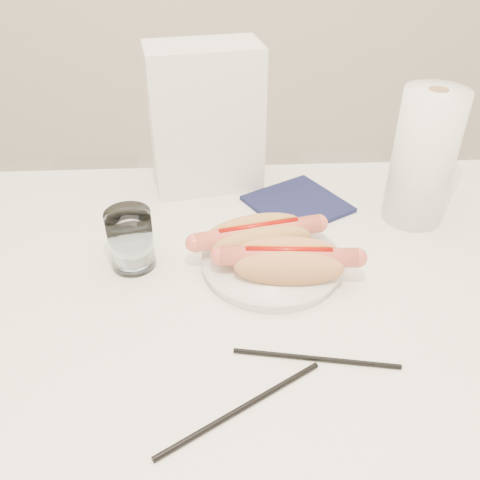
{
  "coord_description": "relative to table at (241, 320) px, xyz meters",
  "views": [
    {
      "loc": [
        -0.03,
        -0.58,
        1.25
      ],
      "look_at": [
        0.0,
        0.03,
        0.82
      ],
      "focal_mm": 38.64,
      "sensor_mm": 36.0,
      "label": 1
    }
  ],
  "objects": [
    {
      "name": "table",
      "position": [
        0.0,
        0.0,
        0.0
      ],
      "size": [
        1.2,
        0.8,
        0.75
      ],
      "color": "white",
      "rests_on": "ground"
    },
    {
      "name": "plate",
      "position": [
        0.05,
        0.05,
        0.07
      ],
      "size": [
        0.22,
        0.22,
        0.02
      ],
      "primitive_type": "cylinder",
      "rotation": [
        0.0,
        0.0,
        -0.07
      ],
      "color": "white",
      "rests_on": "table"
    },
    {
      "name": "hotdog_left",
      "position": [
        0.03,
        0.07,
        0.1
      ],
      "size": [
        0.2,
        0.11,
        0.05
      ],
      "rotation": [
        0.0,
        0.0,
        0.22
      ],
      "color": "tan",
      "rests_on": "plate"
    },
    {
      "name": "hotdog_right",
      "position": [
        0.07,
        0.01,
        0.1
      ],
      "size": [
        0.2,
        0.09,
        0.05
      ],
      "rotation": [
        0.0,
        0.0,
        -0.07
      ],
      "color": "tan",
      "rests_on": "plate"
    },
    {
      "name": "water_glass",
      "position": [
        -0.16,
        0.07,
        0.11
      ],
      "size": [
        0.07,
        0.07,
        0.1
      ],
      "primitive_type": "cylinder",
      "color": "silver",
      "rests_on": "table"
    },
    {
      "name": "chopstick_near",
      "position": [
        -0.01,
        -0.21,
        0.06
      ],
      "size": [
        0.2,
        0.12,
        0.01
      ],
      "primitive_type": "cylinder",
      "rotation": [
        0.0,
        1.57,
        0.55
      ],
      "color": "black",
      "rests_on": "table"
    },
    {
      "name": "chopstick_far",
      "position": [
        0.09,
        -0.14,
        0.06
      ],
      "size": [
        0.21,
        0.05,
        0.01
      ],
      "primitive_type": "cylinder",
      "rotation": [
        0.0,
        1.57,
        -0.18
      ],
      "color": "black",
      "rests_on": "table"
    },
    {
      "name": "napkin_box",
      "position": [
        -0.05,
        0.33,
        0.19
      ],
      "size": [
        0.22,
        0.14,
        0.27
      ],
      "primitive_type": "cube",
      "rotation": [
        0.0,
        0.0,
        0.17
      ],
      "color": "white",
      "rests_on": "table"
    },
    {
      "name": "navy_napkin",
      "position": [
        0.12,
        0.23,
        0.06
      ],
      "size": [
        0.21,
        0.21,
        0.01
      ],
      "primitive_type": "cube",
      "rotation": [
        0.0,
        0.0,
        0.52
      ],
      "color": "#13183D",
      "rests_on": "table"
    },
    {
      "name": "paper_towel_roll",
      "position": [
        0.31,
        0.18,
        0.18
      ],
      "size": [
        0.12,
        0.12,
        0.23
      ],
      "primitive_type": "cylinder",
      "rotation": [
        0.0,
        0.0,
        0.2
      ],
      "color": "white",
      "rests_on": "table"
    }
  ]
}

